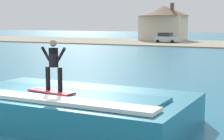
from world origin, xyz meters
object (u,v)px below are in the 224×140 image
object	(u,v)px
surfer	(54,62)
house_with_chimney	(163,21)
wave_crest	(71,107)
surfboard	(51,91)
car_near_shore	(167,38)

from	to	relation	value
surfer	house_with_chimney	world-z (taller)	house_with_chimney
wave_crest	surfboard	world-z (taller)	surfboard
surfer	car_near_shore	bearing A→B (deg)	104.58
surfer	house_with_chimney	distance (m)	60.96
surfboard	wave_crest	bearing A→B (deg)	60.95
wave_crest	house_with_chimney	world-z (taller)	house_with_chimney
surfboard	house_with_chimney	size ratio (longest dim) A/B	0.19
wave_crest	surfer	bearing A→B (deg)	-112.69
surfboard	house_with_chimney	bearing A→B (deg)	105.69
wave_crest	surfer	xyz separation A→B (m)	(-0.26, -0.63, 1.66)
surfer	car_near_shore	xyz separation A→B (m)	(-13.22, 50.81, -1.27)
wave_crest	surfboard	distance (m)	1.00
house_with_chimney	wave_crest	bearing A→B (deg)	-73.80
car_near_shore	surfboard	bearing A→B (deg)	-75.54
wave_crest	surfer	world-z (taller)	surfer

